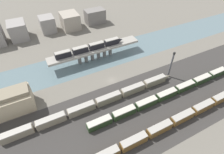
{
  "coord_description": "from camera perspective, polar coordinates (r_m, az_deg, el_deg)",
  "views": [
    {
      "loc": [
        -31.35,
        -62.79,
        66.19
      ],
      "look_at": [
        0.0,
        -0.74,
        2.99
      ],
      "focal_mm": 28.0,
      "sensor_mm": 36.0,
      "label": 1
    }
  ],
  "objects": [
    {
      "name": "train_yard_far",
      "position": [
        83.47,
        -4.41,
        -8.29
      ],
      "size": [
        85.84,
        3.11,
        3.83
      ],
      "color": "gray",
      "rests_on": "ground"
    },
    {
      "name": "city_block_left",
      "position": [
        147.53,
        -28.32,
        13.23
      ],
      "size": [
        11.86,
        15.41,
        12.26
      ],
      "primitive_type": "cube",
      "color": "gray",
      "rests_on": "ground"
    },
    {
      "name": "warehouse_building",
      "position": [
        91.81,
        -31.94,
        -7.56
      ],
      "size": [
        24.35,
        10.71,
        11.14
      ],
      "color": "tan",
      "rests_on": "ground"
    },
    {
      "name": "signal_tower",
      "position": [
        98.96,
        18.68,
        3.71
      ],
      "size": [
        1.0,
        0.9,
        16.15
      ],
      "color": "#4C4C51",
      "rests_on": "ground"
    },
    {
      "name": "city_block_right",
      "position": [
        149.29,
        -13.52,
        17.38
      ],
      "size": [
        13.01,
        15.84,
        11.99
      ],
      "primitive_type": "cube",
      "color": "gray",
      "rests_on": "ground"
    },
    {
      "name": "city_block_far_right",
      "position": [
        154.76,
        -5.58,
        19.07
      ],
      "size": [
        15.85,
        10.06,
        11.35
      ],
      "primitive_type": "cube",
      "color": "slate",
      "rests_on": "ground"
    },
    {
      "name": "ground_plane",
      "position": [
        96.47,
        -0.2,
        -1.05
      ],
      "size": [
        400.0,
        400.0,
        0.0
      ],
      "primitive_type": "plane",
      "color": "#666056"
    },
    {
      "name": "train_yard_mid",
      "position": [
        91.66,
        18.07,
        -5.12
      ],
      "size": [
        87.23,
        3.19,
        3.59
      ],
      "color": "#23381E",
      "rests_on": "ground"
    },
    {
      "name": "city_block_center",
      "position": [
        149.29,
        -20.3,
        15.86
      ],
      "size": [
        10.65,
        12.43,
        11.57
      ],
      "primitive_type": "cube",
      "color": "gray",
      "rests_on": "ground"
    },
    {
      "name": "railbed_yard",
      "position": [
        82.87,
        7.42,
        -11.26
      ],
      "size": [
        280.0,
        42.0,
        0.01
      ],
      "primitive_type": "cube",
      "color": "#33302D",
      "rests_on": "ground"
    },
    {
      "name": "river_water",
      "position": [
        112.43,
        -5.38,
        6.0
      ],
      "size": [
        320.0,
        24.94,
        0.01
      ],
      "primitive_type": "cube",
      "color": "slate",
      "rests_on": "ground"
    },
    {
      "name": "bridge",
      "position": [
        109.04,
        -5.58,
        8.52
      ],
      "size": [
        57.98,
        7.44,
        7.48
      ],
      "color": "gray",
      "rests_on": "ground"
    },
    {
      "name": "train_yard_near",
      "position": [
        81.37,
        19.51,
        -13.52
      ],
      "size": [
        77.61,
        3.14,
        3.98
      ],
      "color": "brown",
      "rests_on": "ground"
    },
    {
      "name": "train_on_bridge",
      "position": [
        106.5,
        -7.03,
        9.62
      ],
      "size": [
        43.26,
        3.07,
        3.65
      ],
      "color": "black",
      "rests_on": "bridge"
    }
  ]
}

